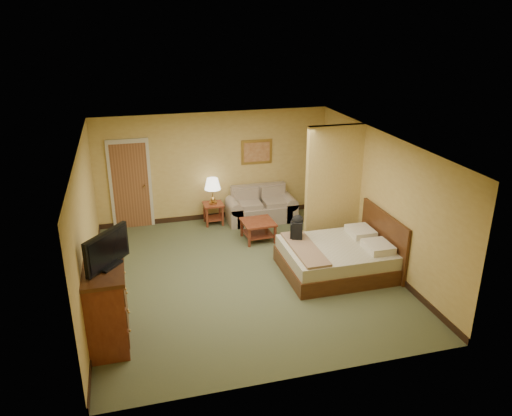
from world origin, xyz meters
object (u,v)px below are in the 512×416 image
object	(u,v)px
dresser	(106,305)
bed	(340,257)
loveseat	(261,210)
coffee_table	(258,227)

from	to	relation	value
dresser	bed	world-z (taller)	dresser
dresser	bed	size ratio (longest dim) A/B	0.62
loveseat	dresser	bearing A→B (deg)	-130.89
bed	loveseat	bearing A→B (deg)	105.10
coffee_table	dresser	distance (m)	4.34
coffee_table	bed	distance (m)	2.15
loveseat	coffee_table	bearing A→B (deg)	-108.74
loveseat	dresser	size ratio (longest dim) A/B	1.29
loveseat	coffee_table	world-z (taller)	loveseat
loveseat	coffee_table	distance (m)	1.14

